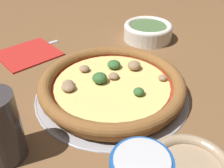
# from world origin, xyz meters

# --- Properties ---
(ground_plane) EXTENTS (3.00, 3.00, 0.00)m
(ground_plane) POSITION_xyz_m (0.00, 0.00, 0.00)
(ground_plane) COLOR brown
(pizza_tray) EXTENTS (0.32, 0.32, 0.01)m
(pizza_tray) POSITION_xyz_m (0.00, 0.00, 0.00)
(pizza_tray) COLOR #9E9EA3
(pizza_tray) RESTS_ON ground_plane
(pizza) EXTENTS (0.30, 0.30, 0.04)m
(pizza) POSITION_xyz_m (0.00, 0.00, 0.02)
(pizza) COLOR #A86B33
(pizza) RESTS_ON pizza_tray
(bowl_far) EXTENTS (0.14, 0.14, 0.05)m
(bowl_far) POSITION_xyz_m (0.24, 0.16, 0.03)
(bowl_far) COLOR silver
(bowl_far) RESTS_ON ground_plane
(napkin) EXTENTS (0.16, 0.15, 0.01)m
(napkin) POSITION_xyz_m (-0.08, 0.27, 0.00)
(napkin) COLOR #B2231E
(napkin) RESTS_ON ground_plane
(fork) EXTENTS (0.18, 0.03, 0.00)m
(fork) POSITION_xyz_m (-0.08, 0.30, 0.00)
(fork) COLOR #B7B7BC
(fork) RESTS_ON ground_plane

